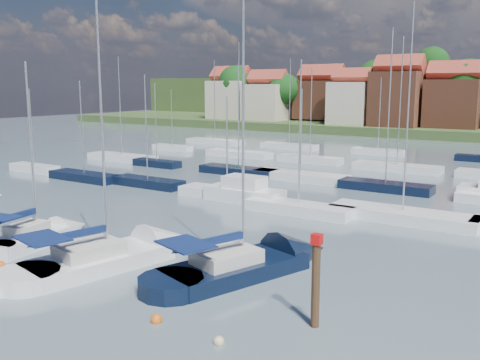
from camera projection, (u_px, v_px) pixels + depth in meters
The scene contains 10 objects.
ground at pixel (380, 175), 60.18m from camera, with size 260.00×260.00×0.00m, color #4F5E6B.
sailboat_left at pixel (42, 237), 34.39m from camera, with size 3.71×9.25×12.35m.
sailboat_centre at pixel (125, 255), 30.74m from camera, with size 5.99×13.09×17.15m.
sailboat_navy at pixel (258, 264), 29.29m from camera, with size 7.06×12.83×17.18m.
timber_piling at pixel (315, 304), 22.28m from camera, with size 0.40×0.40×6.28m.
buoy_c at pixel (1, 267), 29.75m from camera, with size 0.51×0.51×0.51m, color #D85914.
buoy_d at pixel (156, 322), 22.88m from camera, with size 0.53×0.53×0.53m, color #D85914.
buoy_e at pixel (218, 249), 32.98m from camera, with size 0.44×0.44×0.44m, color #D85914.
buoy_f at pixel (219, 344), 20.95m from camera, with size 0.45×0.45×0.45m, color beige.
marina_field at pixel (382, 179), 55.07m from camera, with size 79.62×41.41×15.93m.
Camera 1 is at (19.17, -18.32, 10.02)m, focal length 40.00 mm.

